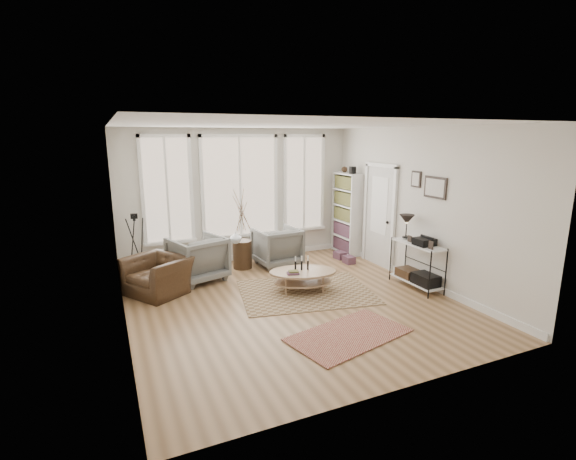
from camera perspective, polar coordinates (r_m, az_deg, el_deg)
name	(u,v)px	position (r m, az deg, el deg)	size (l,w,h in m)	color
room	(292,219)	(6.75, 0.59, 1.58)	(5.50, 5.54, 2.90)	#9C754D
bay_window	(240,189)	(9.19, -6.56, 5.64)	(4.14, 0.12, 2.24)	tan
door	(379,214)	(9.04, 12.40, 2.20)	(0.09, 1.06, 2.22)	silver
bookcase	(347,213)	(9.87, 8.04, 2.26)	(0.31, 0.85, 2.06)	white
low_shelf	(417,261)	(7.97, 17.22, -4.02)	(0.38, 1.08, 1.30)	white
wall_art	(430,185)	(7.86, 18.84, 5.81)	(0.04, 0.88, 0.44)	black
rug_main	(306,292)	(7.55, 2.45, -8.43)	(2.30, 1.72, 0.01)	brown
rug_runner	(349,335)	(6.08, 8.32, -13.98)	(1.68, 0.94, 0.01)	maroon
coffee_table	(302,275)	(7.50, 1.99, -6.22)	(1.36, 1.06, 0.55)	tan
armchair_left	(197,258)	(8.21, -12.27, -3.82)	(0.92, 0.95, 0.87)	slate
armchair_right	(277,246)	(8.96, -1.53, -2.27)	(0.88, 0.91, 0.82)	slate
side_table	(242,231)	(8.71, -6.33, -0.14)	(0.40, 0.40, 1.66)	#3B2718
vase	(236,237)	(8.55, -7.16, -0.99)	(0.24, 0.24, 0.25)	silver
accent_chair	(157,275)	(7.74, -17.42, -5.95)	(0.89, 1.01, 0.66)	#3B2718
tripod_camera	(137,250)	(8.53, -19.98, -2.52)	(0.46, 0.46, 1.30)	black
book_stack_near	(340,255)	(9.56, 7.11, -3.43)	(0.20, 0.26, 0.17)	maroon
book_stack_far	(349,260)	(9.25, 8.33, -4.04)	(0.20, 0.25, 0.16)	maroon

